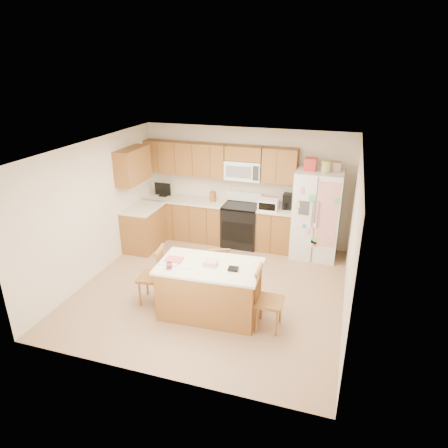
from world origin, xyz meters
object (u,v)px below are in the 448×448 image
(refrigerator, at_px, (316,214))
(island, at_px, (210,289))
(stove, at_px, (241,224))
(windsor_chair_left, at_px, (153,276))
(windsor_chair_back, at_px, (219,271))
(windsor_chair_right, at_px, (267,301))

(refrigerator, bearing_deg, island, -117.65)
(stove, height_order, windsor_chair_left, stove)
(stove, distance_m, windsor_chair_back, 2.02)
(windsor_chair_right, bearing_deg, island, 174.71)
(windsor_chair_back, height_order, windsor_chair_right, windsor_chair_right)
(stove, xyz_separation_m, windsor_chair_right, (1.15, -2.75, -0.01))
(refrigerator, relative_size, windsor_chair_back, 2.29)
(island, distance_m, windsor_chair_left, 1.01)
(island, height_order, windsor_chair_left, windsor_chair_left)
(refrigerator, bearing_deg, windsor_chair_back, -126.09)
(stove, relative_size, refrigerator, 0.55)
(refrigerator, height_order, windsor_chair_left, refrigerator)
(stove, distance_m, island, 2.67)
(stove, relative_size, windsor_chair_right, 1.15)
(stove, height_order, refrigerator, refrigerator)
(windsor_chair_back, relative_size, windsor_chair_right, 0.90)
(refrigerator, xyz_separation_m, island, (-1.36, -2.60, -0.48))
(windsor_chair_back, distance_m, windsor_chair_right, 1.24)
(island, bearing_deg, stove, 94.54)
(windsor_chair_right, bearing_deg, refrigerator, 81.08)
(windsor_chair_left, relative_size, windsor_chair_back, 1.12)
(stove, height_order, island, stove)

